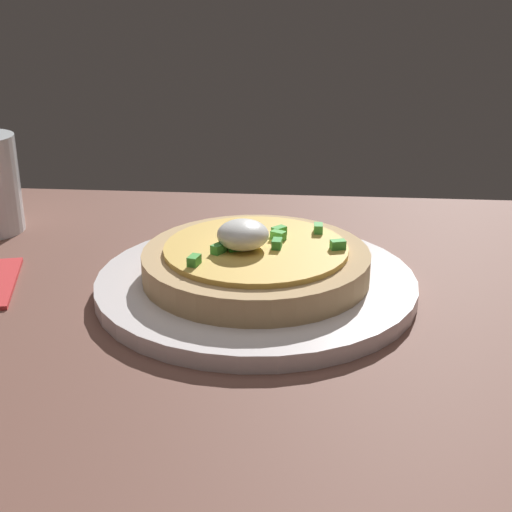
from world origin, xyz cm
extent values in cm
cube|color=brown|center=(0.00, 0.00, 1.32)|extent=(104.74, 70.14, 2.64)
cylinder|color=white|center=(1.22, -5.21, 3.39)|extent=(28.63, 28.63, 1.49)
cylinder|color=tan|center=(1.22, -5.21, 5.36)|extent=(20.21, 20.21, 2.45)
cylinder|color=#E9B952|center=(1.22, -5.21, 6.83)|extent=(16.30, 16.30, 0.49)
ellipsoid|color=white|center=(2.30, -4.58, 8.34)|extent=(4.53, 4.53, 2.55)
cube|color=green|center=(-0.64, -7.01, 7.47)|extent=(1.51, 1.33, 0.80)
cube|color=green|center=(4.29, -3.31, 7.47)|extent=(1.37, 1.51, 0.80)
cube|color=#50B450|center=(-4.22, -9.23, 7.47)|extent=(0.83, 1.30, 0.80)
cube|color=#378037|center=(3.58, -4.61, 7.47)|extent=(1.18, 1.47, 0.80)
cube|color=green|center=(-5.95, -5.14, 7.47)|extent=(1.46, 1.13, 0.80)
cube|color=green|center=(5.94, -0.51, 7.47)|extent=(1.09, 1.44, 0.80)
cube|color=green|center=(-0.65, -8.19, 7.47)|extent=(1.47, 1.47, 0.80)
cube|color=green|center=(-0.64, -4.93, 7.47)|extent=(0.90, 1.34, 0.80)
cube|color=#2C8529|center=(2.89, -4.06, 7.47)|extent=(1.50, 1.26, 0.80)
camera|label=1|loc=(-3.82, 54.48, 30.24)|focal=51.26mm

